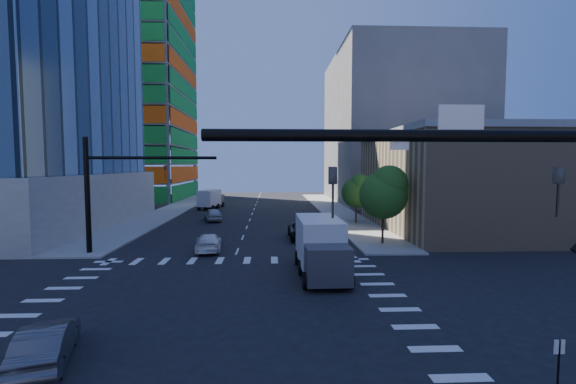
{
  "coord_description": "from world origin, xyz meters",
  "views": [
    {
      "loc": [
        2.82,
        -18.9,
        6.98
      ],
      "look_at": [
        3.96,
        8.0,
        5.1
      ],
      "focal_mm": 24.0,
      "sensor_mm": 36.0,
      "label": 1
    }
  ],
  "objects": [
    {
      "name": "ground",
      "position": [
        0.0,
        0.0,
        0.0
      ],
      "size": [
        160.0,
        160.0,
        0.0
      ],
      "primitive_type": "plane",
      "color": "black",
      "rests_on": "ground"
    },
    {
      "name": "road_markings",
      "position": [
        0.0,
        0.0,
        0.01
      ],
      "size": [
        20.0,
        20.0,
        0.01
      ],
      "primitive_type": "cube",
      "color": "silver",
      "rests_on": "ground"
    },
    {
      "name": "sidewalk_ne",
      "position": [
        12.5,
        40.0,
        0.07
      ],
      "size": [
        5.0,
        60.0,
        0.15
      ],
      "primitive_type": "cube",
      "color": "#9C9B94",
      "rests_on": "ground"
    },
    {
      "name": "sidewalk_nw",
      "position": [
        -12.5,
        40.0,
        0.07
      ],
      "size": [
        5.0,
        60.0,
        0.15
      ],
      "primitive_type": "cube",
      "color": "#9C9B94",
      "rests_on": "ground"
    },
    {
      "name": "construction_building",
      "position": [
        -27.41,
        61.93,
        24.61
      ],
      "size": [
        25.16,
        34.5,
        70.6
      ],
      "color": "slate",
      "rests_on": "ground"
    },
    {
      "name": "commercial_building",
      "position": [
        25.0,
        22.0,
        5.31
      ],
      "size": [
        20.5,
        22.5,
        10.6
      ],
      "color": "tan",
      "rests_on": "ground"
    },
    {
      "name": "bg_building_ne",
      "position": [
        27.0,
        55.0,
        14.0
      ],
      "size": [
        24.0,
        30.0,
        28.0
      ],
      "primitive_type": "cube",
      "color": "#64605A",
      "rests_on": "ground"
    },
    {
      "name": "signal_mast_nw",
      "position": [
        -10.0,
        11.5,
        5.49
      ],
      "size": [
        10.2,
        0.4,
        9.0
      ],
      "color": "black",
      "rests_on": "sidewalk_nw"
    },
    {
      "name": "tree_south",
      "position": [
        12.63,
        13.9,
        4.69
      ],
      "size": [
        4.16,
        4.16,
        6.82
      ],
      "color": "#382316",
      "rests_on": "sidewalk_ne"
    },
    {
      "name": "tree_north",
      "position": [
        12.93,
        25.9,
        3.99
      ],
      "size": [
        3.54,
        3.52,
        5.78
      ],
      "color": "#382316",
      "rests_on": "sidewalk_ne"
    },
    {
      "name": "no_parking_sign",
      "position": [
        10.7,
        -9.0,
        1.38
      ],
      "size": [
        0.3,
        0.06,
        2.2
      ],
      "color": "black",
      "rests_on": "ground"
    },
    {
      "name": "car_nb_far",
      "position": [
        5.72,
        17.02,
        0.76
      ],
      "size": [
        2.67,
        5.56,
        1.53
      ],
      "primitive_type": "imported",
      "rotation": [
        0.0,
        0.0,
        0.02
      ],
      "color": "black",
      "rests_on": "ground"
    },
    {
      "name": "car_sb_near",
      "position": [
        -2.35,
        12.36,
        0.7
      ],
      "size": [
        2.51,
        5.02,
        1.4
      ],
      "primitive_type": "imported",
      "rotation": [
        0.0,
        0.0,
        3.26
      ],
      "color": "white",
      "rests_on": "ground"
    },
    {
      "name": "car_sb_mid",
      "position": [
        -4.56,
        29.36,
        0.8
      ],
      "size": [
        2.99,
        5.02,
        1.6
      ],
      "primitive_type": "imported",
      "rotation": [
        0.0,
        0.0,
        3.39
      ],
      "color": "#A5A8AC",
      "rests_on": "ground"
    },
    {
      "name": "car_sb_cross",
      "position": [
        -5.14,
        -5.39,
        0.71
      ],
      "size": [
        2.74,
        4.59,
        1.43
      ],
      "primitive_type": "imported",
      "rotation": [
        0.0,
        0.0,
        3.45
      ],
      "color": "#49494E",
      "rests_on": "ground"
    },
    {
      "name": "box_truck_near",
      "position": [
        5.93,
        4.82,
        1.56
      ],
      "size": [
        2.98,
        6.77,
        3.53
      ],
      "rotation": [
        0.0,
        0.0,
        0.02
      ],
      "color": "black",
      "rests_on": "ground"
    },
    {
      "name": "box_truck_far",
      "position": [
        -6.88,
        43.27,
        1.34
      ],
      "size": [
        3.68,
        6.19,
        3.03
      ],
      "rotation": [
        0.0,
        0.0,
        2.92
      ],
      "color": "black",
      "rests_on": "ground"
    }
  ]
}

